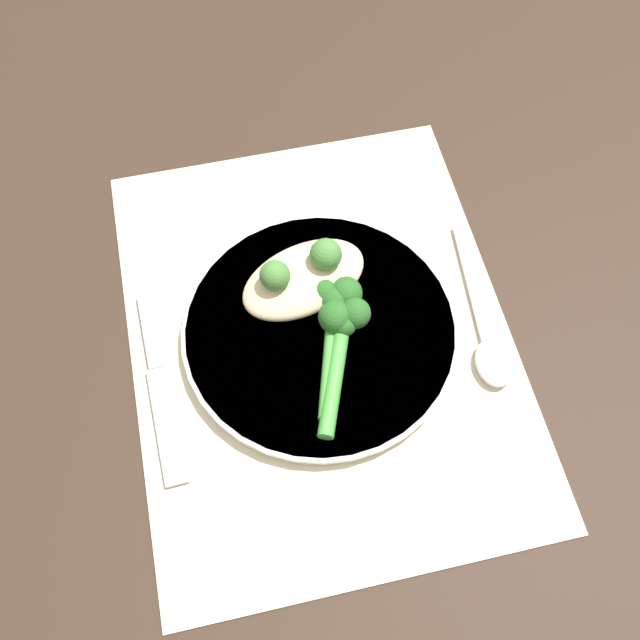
% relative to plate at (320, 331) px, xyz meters
% --- Properties ---
extents(ground_plane, '(3.00, 3.00, 0.00)m').
position_rel_plate_xyz_m(ground_plane, '(0.00, 0.00, -0.01)').
color(ground_plane, '#332319').
extents(placemat, '(0.45, 0.35, 0.00)m').
position_rel_plate_xyz_m(placemat, '(0.00, 0.00, -0.01)').
color(placemat, beige).
rests_on(placemat, ground_plane).
extents(plate, '(0.26, 0.26, 0.01)m').
position_rel_plate_xyz_m(plate, '(0.00, 0.00, 0.00)').
color(plate, white).
rests_on(plate, placemat).
extents(chicken_fillet, '(0.11, 0.14, 0.03)m').
position_rel_plate_xyz_m(chicken_fillet, '(0.05, 0.01, 0.02)').
color(chicken_fillet, beige).
rests_on(chicken_fillet, plate).
extents(pesto_dollop_primary, '(0.03, 0.03, 0.03)m').
position_rel_plate_xyz_m(pesto_dollop_primary, '(0.05, -0.02, 0.04)').
color(pesto_dollop_primary, '#477F38').
rests_on(pesto_dollop_primary, chicken_fillet).
extents(pesto_dollop_secondary, '(0.03, 0.03, 0.03)m').
position_rel_plate_xyz_m(pesto_dollop_secondary, '(0.04, 0.03, 0.04)').
color(pesto_dollop_secondary, '#477F38').
rests_on(pesto_dollop_secondary, chicken_fillet).
extents(broccoli_stalk_left, '(0.13, 0.07, 0.03)m').
position_rel_plate_xyz_m(broccoli_stalk_left, '(0.01, -0.02, 0.02)').
color(broccoli_stalk_left, green).
rests_on(broccoli_stalk_left, plate).
extents(broccoli_stalk_right, '(0.13, 0.07, 0.03)m').
position_rel_plate_xyz_m(broccoli_stalk_right, '(-0.02, -0.02, 0.02)').
color(broccoli_stalk_right, green).
rests_on(broccoli_stalk_right, plate).
extents(knife, '(0.19, 0.02, 0.01)m').
position_rel_plate_xyz_m(knife, '(-0.02, 0.15, -0.01)').
color(knife, silver).
rests_on(knife, placemat).
extents(spoon, '(0.18, 0.04, 0.01)m').
position_rel_plate_xyz_m(spoon, '(-0.04, -0.15, -0.00)').
color(spoon, silver).
rests_on(spoon, placemat).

